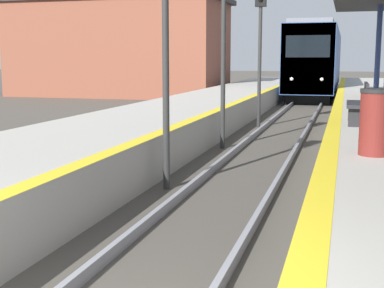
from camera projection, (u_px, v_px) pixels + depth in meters
train at (317, 61)px, 34.78m from camera, size 2.64×18.72×4.32m
signal_mid at (224, 15)px, 13.54m from camera, size 0.36×0.31×4.95m
signal_far at (260, 26)px, 17.86m from camera, size 0.36×0.31×4.95m
trash_bin at (375, 122)px, 8.05m from camera, size 0.48×0.48×1.01m
bench at (360, 102)px, 11.95m from camera, size 0.44×1.51×0.92m
station_building at (120, 47)px, 34.03m from camera, size 13.71×6.82×6.06m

